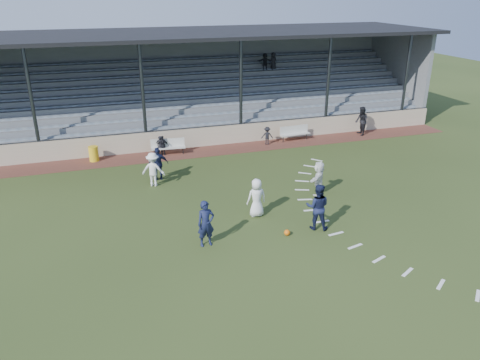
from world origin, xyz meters
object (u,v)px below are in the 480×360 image
Objects in this scene: player_white_lead at (257,198)px; player_navy_lead at (206,224)px; bench_left at (168,145)px; football at (287,233)px; trash_bin at (94,154)px; bench_right at (294,132)px; official at (361,121)px.

player_navy_lead is at bearing 32.81° from player_white_lead.
football is (2.86, -11.27, -0.46)m from bench_left.
bench_left is 2.37× the size of trash_bin.
player_navy_lead is at bearing -85.96° from bench_left.
bench_right is at bearing 0.49° from trash_bin.
bench_left reaches higher than football.
player_white_lead is 14.14m from official.
bench_left is 8.27× the size of football.
official reaches higher than bench_right.
player_white_lead is at bearing 28.42° from player_navy_lead.
bench_right is 11.24m from player_white_lead.
bench_right is 1.09× the size of player_navy_lead.
player_navy_lead is 0.96× the size of official.
player_navy_lead reaches higher than trash_bin.
football is 0.13× the size of official.
bench_right is 8.23× the size of football.
player_navy_lead is (3.84, -11.17, 0.47)m from trash_bin.
player_navy_lead is (-8.70, -11.28, 0.34)m from bench_right.
player_navy_lead reaches higher than bench_right.
player_white_lead reaches higher than trash_bin.
bench_right is 12.54m from trash_bin.
bench_left is 4.25m from trash_bin.
official is at bearing 47.89° from football.
football is 15.17m from official.
player_white_lead is 0.93× the size of player_navy_lead.
player_navy_lead reaches higher than football.
player_white_lead is (2.28, -9.22, 0.27)m from bench_left.
bench_right is at bearing -84.41° from official.
player_white_lead is 0.89× the size of official.
official is at bearing -7.31° from bench_right.
trash_bin is 0.46× the size of player_navy_lead.
bench_right reaches higher than trash_bin.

